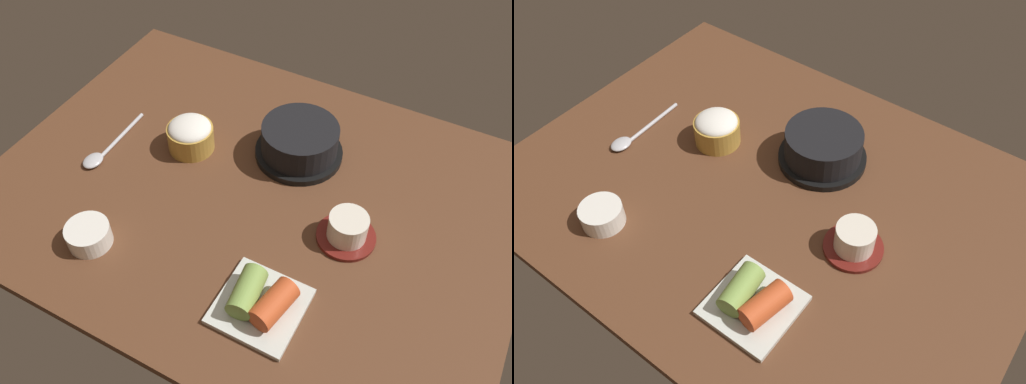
# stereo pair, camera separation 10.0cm
# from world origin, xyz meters

# --- Properties ---
(dining_table) EXTENTS (1.00, 0.76, 0.02)m
(dining_table) POSITION_xyz_m (0.00, 0.00, 0.01)
(dining_table) COLOR #56331E
(dining_table) RESTS_ON ground
(stone_pot) EXTENTS (0.18, 0.18, 0.07)m
(stone_pot) POSITION_xyz_m (0.04, 0.13, 0.06)
(stone_pot) COLOR black
(stone_pot) RESTS_ON dining_table
(rice_bowl) EXTENTS (0.09, 0.09, 0.07)m
(rice_bowl) POSITION_xyz_m (-0.17, 0.05, 0.06)
(rice_bowl) COLOR #B78C38
(rice_bowl) RESTS_ON dining_table
(tea_cup_with_saucer) EXTENTS (0.11, 0.11, 0.06)m
(tea_cup_with_saucer) POSITION_xyz_m (0.20, -0.02, 0.05)
(tea_cup_with_saucer) COLOR maroon
(tea_cup_with_saucer) RESTS_ON dining_table
(kimchi_plate) EXTENTS (0.14, 0.14, 0.05)m
(kimchi_plate) POSITION_xyz_m (0.13, -0.21, 0.04)
(kimchi_plate) COLOR silver
(kimchi_plate) RESTS_ON dining_table
(side_bowl_near) EXTENTS (0.08, 0.08, 0.04)m
(side_bowl_near) POSITION_xyz_m (-0.20, -0.24, 0.04)
(side_bowl_near) COLOR white
(side_bowl_near) RESTS_ON dining_table
(spoon) EXTENTS (0.04, 0.19, 0.01)m
(spoon) POSITION_xyz_m (-0.32, -0.06, 0.03)
(spoon) COLOR #B7B7BC
(spoon) RESTS_ON dining_table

